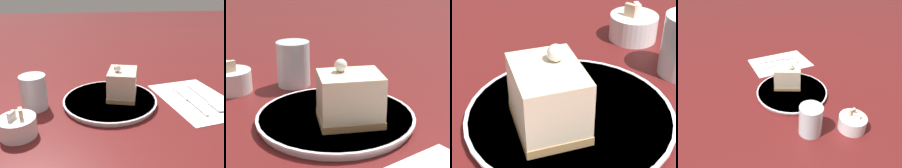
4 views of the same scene
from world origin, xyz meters
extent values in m
plane|color=#5B1919|center=(0.00, 0.00, 0.00)|extent=(4.00, 4.00, 0.00)
cylinder|color=white|center=(-0.01, 0.03, 0.01)|extent=(0.25, 0.25, 0.01)
cylinder|color=white|center=(-0.01, 0.03, 0.01)|extent=(0.26, 0.26, 0.00)
cube|color=#AD8451|center=(-0.04, 0.02, 0.02)|extent=(0.10, 0.11, 0.01)
cube|color=beige|center=(-0.04, 0.02, 0.06)|extent=(0.10, 0.11, 0.07)
sphere|color=white|center=(-0.02, 0.03, 0.10)|extent=(0.02, 0.02, 0.02)
cylinder|color=white|center=(0.21, 0.16, 0.02)|extent=(0.08, 0.08, 0.04)
cube|color=#D8B28C|center=(0.20, 0.16, 0.05)|extent=(0.01, 0.02, 0.02)
cube|color=white|center=(0.22, 0.17, 0.05)|extent=(0.02, 0.02, 0.02)
camera|label=1|loc=(0.06, 0.65, 0.32)|focal=40.00mm
camera|label=2|loc=(-0.51, 0.26, 0.26)|focal=60.00mm
camera|label=3|loc=(-0.21, -0.27, 0.30)|focal=60.00mm
camera|label=4|loc=(0.63, -0.13, 0.47)|focal=35.00mm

